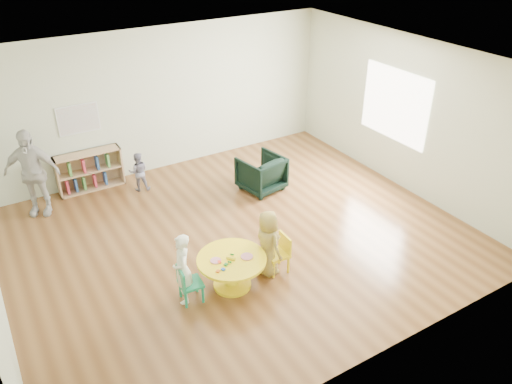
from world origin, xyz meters
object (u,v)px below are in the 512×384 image
kid_chair_left (188,283)px  toddler (139,172)px  kid_chair_right (279,252)px  child_right (268,243)px  activity_table (232,267)px  bookshelf (89,171)px  adult_caretaker (32,173)px  child_left (183,269)px  armchair (261,173)px

kid_chair_left → toddler: 3.32m
kid_chair_right → toddler: toddler is taller
kid_chair_left → toddler: (0.49, 3.28, 0.08)m
kid_chair_left → child_right: size_ratio=0.55×
kid_chair_right → activity_table: bearing=89.6°
bookshelf → kid_chair_right: bearing=-66.3°
activity_table → bookshelf: size_ratio=0.80×
toddler → child_right: bearing=121.0°
activity_table → kid_chair_right: bearing=-2.6°
activity_table → child_right: child_right is taller
activity_table → bookshelf: bearing=103.7°
kid_chair_left → adult_caretaker: size_ratio=0.36×
kid_chair_right → child_left: bearing=87.3°
armchair → activity_table: bearing=39.4°
activity_table → toddler: size_ratio=1.28×
kid_chair_left → child_right: 1.26m
child_left → armchair: bearing=148.2°
activity_table → adult_caretaker: adult_caretaker is taller
child_left → adult_caretaker: size_ratio=0.66×
bookshelf → adult_caretaker: bearing=-156.9°
bookshelf → toddler: toddler is taller
child_right → armchair: bearing=-34.1°
kid_chair_right → armchair: armchair is taller
toddler → bookshelf: bearing=-16.8°
kid_chair_left → adult_caretaker: 3.67m
activity_table → child_left: (-0.68, 0.09, 0.18)m
kid_chair_right → child_right: child_right is taller
child_right → adult_caretaker: (-2.52, 3.44, 0.27)m
toddler → adult_caretaker: size_ratio=0.49×
activity_table → bookshelf: 3.98m
kid_chair_right → bookshelf: bookshelf is taller
activity_table → armchair: 2.81m
kid_chair_right → child_right: size_ratio=0.57×
child_left → toddler: bearing=-170.6°
activity_table → kid_chair_left: (-0.65, 0.04, -0.03)m
kid_chair_right → armchair: 2.42m
child_left → child_right: (1.27, -0.09, -0.00)m
bookshelf → child_right: size_ratio=1.17×
child_right → kid_chair_left: bearing=84.0°
bookshelf → child_left: 3.79m
armchair → child_left: (-2.49, -2.06, 0.18)m
armchair → adult_caretaker: size_ratio=0.48×
child_left → adult_caretaker: 3.59m
child_right → toddler: bearing=8.2°
bookshelf → child_left: child_left is taller
armchair → toddler: bearing=-41.3°
kid_chair_right → toddler: (-0.93, 3.35, 0.07)m
kid_chair_left → bookshelf: (-0.29, 3.83, 0.07)m
armchair → child_right: 2.48m
child_left → activity_table: bearing=101.0°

